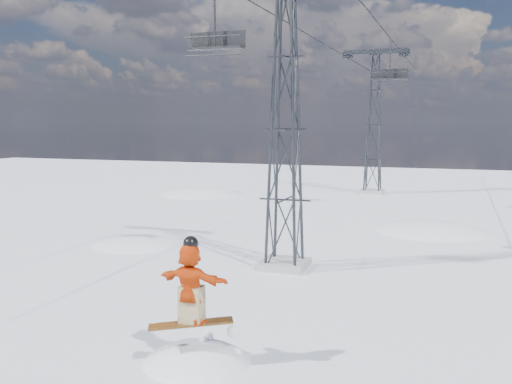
{
  "coord_description": "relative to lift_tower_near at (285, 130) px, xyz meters",
  "views": [
    {
      "loc": [
        7.06,
        -13.26,
        5.81
      ],
      "look_at": [
        1.62,
        2.26,
        3.76
      ],
      "focal_mm": 40.0,
      "sensor_mm": 36.0,
      "label": 1
    }
  ],
  "objects": [
    {
      "name": "ground",
      "position": [
        -0.8,
        -8.0,
        -5.47
      ],
      "size": [
        120.0,
        120.0,
        0.0
      ],
      "primitive_type": "plane",
      "color": "white",
      "rests_on": "ground"
    },
    {
      "name": "lift_tower_far",
      "position": [
        0.0,
        25.0,
        0.0
      ],
      "size": [
        5.2,
        1.8,
        11.43
      ],
      "color": "#999999",
      "rests_on": "ground"
    },
    {
      "name": "snow_terrain",
      "position": [
        -5.57,
        13.24,
        -15.06
      ],
      "size": [
        39.0,
        37.0,
        22.0
      ],
      "color": "white",
      "rests_on": "ground"
    },
    {
      "name": "haul_cables",
      "position": [
        0.0,
        11.5,
        5.38
      ],
      "size": [
        4.46,
        51.0,
        0.06
      ],
      "color": "black",
      "rests_on": "ground"
    },
    {
      "name": "lift_chair_mid",
      "position": [
        2.2,
        15.41,
        3.18
      ],
      "size": [
        2.22,
        0.64,
        2.75
      ],
      "color": "black",
      "rests_on": "ground"
    },
    {
      "name": "lift_tower_near",
      "position": [
        0.0,
        0.0,
        0.0
      ],
      "size": [
        5.2,
        1.8,
        11.43
      ],
      "color": "#999999",
      "rests_on": "ground"
    },
    {
      "name": "lift_chair_near",
      "position": [
        -2.2,
        -1.6,
        3.22
      ],
      "size": [
        2.17,
        0.63,
        2.7
      ],
      "color": "black",
      "rests_on": "ground"
    }
  ]
}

